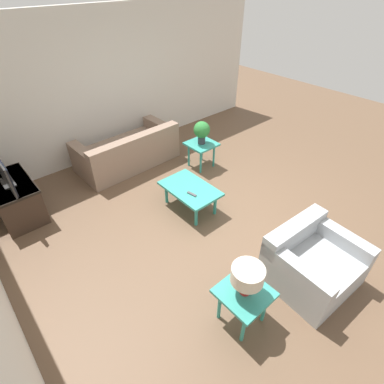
{
  "coord_description": "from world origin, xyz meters",
  "views": [
    {
      "loc": [
        -2.37,
        2.71,
        3.19
      ],
      "look_at": [
        0.25,
        0.42,
        0.55
      ],
      "focal_mm": 28.0,
      "sensor_mm": 36.0,
      "label": 1
    }
  ],
  "objects_px": {
    "side_table_lamp": "(244,296)",
    "potted_plant": "(202,131)",
    "side_table_plant": "(201,147)",
    "table_lamp": "(247,276)",
    "television": "(2,170)",
    "armchair": "(311,263)",
    "sofa": "(128,152)",
    "tv_stand_chest": "(15,198)",
    "coffee_table": "(190,190)"
  },
  "relations": [
    {
      "from": "television",
      "to": "table_lamp",
      "type": "height_order",
      "value": "television"
    },
    {
      "from": "side_table_lamp",
      "to": "potted_plant",
      "type": "relative_size",
      "value": 1.2
    },
    {
      "from": "sofa",
      "to": "table_lamp",
      "type": "relative_size",
      "value": 5.28
    },
    {
      "from": "armchair",
      "to": "side_table_plant",
      "type": "height_order",
      "value": "armchair"
    },
    {
      "from": "side_table_plant",
      "to": "potted_plant",
      "type": "relative_size",
      "value": 1.2
    },
    {
      "from": "side_table_lamp",
      "to": "table_lamp",
      "type": "distance_m",
      "value": 0.34
    },
    {
      "from": "side_table_lamp",
      "to": "tv_stand_chest",
      "type": "distance_m",
      "value": 3.73
    },
    {
      "from": "coffee_table",
      "to": "potted_plant",
      "type": "xyz_separation_m",
      "value": [
        0.83,
        -1.01,
        0.4
      ]
    },
    {
      "from": "table_lamp",
      "to": "side_table_plant",
      "type": "bearing_deg",
      "value": -34.65
    },
    {
      "from": "armchair",
      "to": "table_lamp",
      "type": "xyz_separation_m",
      "value": [
        0.18,
        1.05,
        0.47
      ]
    },
    {
      "from": "side_table_plant",
      "to": "potted_plant",
      "type": "height_order",
      "value": "potted_plant"
    },
    {
      "from": "television",
      "to": "table_lamp",
      "type": "distance_m",
      "value": 3.73
    },
    {
      "from": "sofa",
      "to": "side_table_lamp",
      "type": "distance_m",
      "value": 3.76
    },
    {
      "from": "sofa",
      "to": "coffee_table",
      "type": "xyz_separation_m",
      "value": [
        -1.83,
        -0.02,
        0.08
      ]
    },
    {
      "from": "tv_stand_chest",
      "to": "table_lamp",
      "type": "relative_size",
      "value": 2.81
    },
    {
      "from": "sofa",
      "to": "potted_plant",
      "type": "xyz_separation_m",
      "value": [
        -0.99,
        -1.03,
        0.48
      ]
    },
    {
      "from": "coffee_table",
      "to": "table_lamp",
      "type": "bearing_deg",
      "value": 155.39
    },
    {
      "from": "side_table_lamp",
      "to": "television",
      "type": "distance_m",
      "value": 3.75
    },
    {
      "from": "side_table_lamp",
      "to": "table_lamp",
      "type": "xyz_separation_m",
      "value": [
        0.0,
        -0.0,
        0.34
      ]
    },
    {
      "from": "sofa",
      "to": "tv_stand_chest",
      "type": "distance_m",
      "value": 2.13
    },
    {
      "from": "coffee_table",
      "to": "sofa",
      "type": "bearing_deg",
      "value": 0.76
    },
    {
      "from": "armchair",
      "to": "potted_plant",
      "type": "height_order",
      "value": "potted_plant"
    },
    {
      "from": "armchair",
      "to": "tv_stand_chest",
      "type": "bearing_deg",
      "value": 126.34
    },
    {
      "from": "television",
      "to": "tv_stand_chest",
      "type": "bearing_deg",
      "value": -90.0
    },
    {
      "from": "tv_stand_chest",
      "to": "television",
      "type": "bearing_deg",
      "value": 90.0
    },
    {
      "from": "armchair",
      "to": "side_table_lamp",
      "type": "xyz_separation_m",
      "value": [
        0.18,
        1.05,
        0.13
      ]
    },
    {
      "from": "television",
      "to": "table_lamp",
      "type": "bearing_deg",
      "value": -159.52
    },
    {
      "from": "armchair",
      "to": "side_table_plant",
      "type": "bearing_deg",
      "value": 78.15
    },
    {
      "from": "television",
      "to": "armchair",
      "type": "bearing_deg",
      "value": -147.32
    },
    {
      "from": "side_table_plant",
      "to": "television",
      "type": "distance_m",
      "value": 3.28
    },
    {
      "from": "tv_stand_chest",
      "to": "table_lamp",
      "type": "distance_m",
      "value": 3.75
    },
    {
      "from": "side_table_plant",
      "to": "tv_stand_chest",
      "type": "relative_size",
      "value": 0.5
    },
    {
      "from": "table_lamp",
      "to": "armchair",
      "type": "bearing_deg",
      "value": -99.87
    },
    {
      "from": "sofa",
      "to": "tv_stand_chest",
      "type": "relative_size",
      "value": 1.88
    },
    {
      "from": "side_table_plant",
      "to": "side_table_lamp",
      "type": "xyz_separation_m",
      "value": [
        -2.67,
        1.85,
        0.0
      ]
    },
    {
      "from": "coffee_table",
      "to": "table_lamp",
      "type": "relative_size",
      "value": 2.56
    },
    {
      "from": "armchair",
      "to": "table_lamp",
      "type": "bearing_deg",
      "value": 173.83
    },
    {
      "from": "armchair",
      "to": "television",
      "type": "distance_m",
      "value": 4.4
    },
    {
      "from": "coffee_table",
      "to": "tv_stand_chest",
      "type": "bearing_deg",
      "value": 52.4
    },
    {
      "from": "tv_stand_chest",
      "to": "armchair",
      "type": "bearing_deg",
      "value": -147.37
    },
    {
      "from": "armchair",
      "to": "coffee_table",
      "type": "bearing_deg",
      "value": 99.64
    },
    {
      "from": "armchair",
      "to": "tv_stand_chest",
      "type": "relative_size",
      "value": 1.02
    },
    {
      "from": "side_table_lamp",
      "to": "potted_plant",
      "type": "distance_m",
      "value": 3.27
    },
    {
      "from": "side_table_lamp",
      "to": "potted_plant",
      "type": "bearing_deg",
      "value": -34.65
    },
    {
      "from": "side_table_plant",
      "to": "television",
      "type": "xyz_separation_m",
      "value": [
        0.81,
        3.15,
        0.42
      ]
    },
    {
      "from": "television",
      "to": "potted_plant",
      "type": "xyz_separation_m",
      "value": [
        -0.81,
        -3.15,
        -0.09
      ]
    },
    {
      "from": "coffee_table",
      "to": "side_table_lamp",
      "type": "relative_size",
      "value": 1.83
    },
    {
      "from": "tv_stand_chest",
      "to": "side_table_lamp",
      "type": "bearing_deg",
      "value": -159.59
    },
    {
      "from": "sofa",
      "to": "coffee_table",
      "type": "bearing_deg",
      "value": 89.14
    },
    {
      "from": "armchair",
      "to": "side_table_plant",
      "type": "distance_m",
      "value": 2.97
    }
  ]
}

